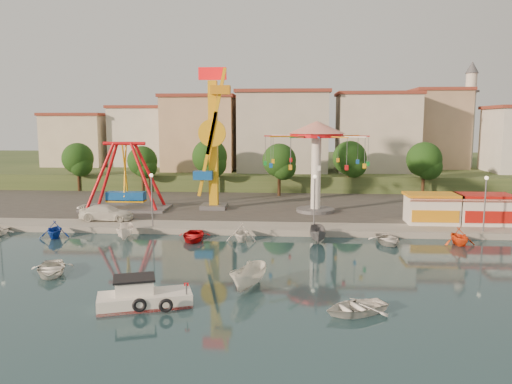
# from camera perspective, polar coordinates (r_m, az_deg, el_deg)

# --- Properties ---
(ground) EXTENTS (200.00, 200.00, 0.00)m
(ground) POSITION_cam_1_polar(r_m,az_deg,el_deg) (36.98, -5.16, -9.19)
(ground) COLOR #142E37
(ground) RESTS_ON ground
(quay_deck) EXTENTS (200.00, 100.00, 0.60)m
(quay_deck) POSITION_cam_1_polar(r_m,az_deg,el_deg) (97.59, 0.75, 1.83)
(quay_deck) COLOR #9E998E
(quay_deck) RESTS_ON ground
(asphalt_pad) EXTENTS (90.00, 28.00, 0.01)m
(asphalt_pad) POSITION_cam_1_polar(r_m,az_deg,el_deg) (65.91, -0.93, -0.95)
(asphalt_pad) COLOR #4C4944
(asphalt_pad) RESTS_ON quay_deck
(hill_terrace) EXTENTS (200.00, 60.00, 3.00)m
(hill_terrace) POSITION_cam_1_polar(r_m,az_deg,el_deg) (102.44, 0.92, 2.80)
(hill_terrace) COLOR #384C26
(hill_terrace) RESTS_ON ground
(pirate_ship_ride) EXTENTS (10.00, 5.00, 8.00)m
(pirate_ship_ride) POSITION_cam_1_polar(r_m,az_deg,el_deg) (60.56, -14.71, 1.60)
(pirate_ship_ride) COLOR #59595E
(pirate_ship_ride) RESTS_ON quay_deck
(kamikaze_tower) EXTENTS (3.77, 3.10, 16.50)m
(kamikaze_tower) POSITION_cam_1_polar(r_m,az_deg,el_deg) (58.74, -4.83, 5.76)
(kamikaze_tower) COLOR #59595E
(kamikaze_tower) RESTS_ON quay_deck
(wave_swinger) EXTENTS (11.60, 11.60, 10.40)m
(wave_swinger) POSITION_cam_1_polar(r_m,az_deg,el_deg) (57.06, 6.92, 5.26)
(wave_swinger) COLOR #59595E
(wave_swinger) RESTS_ON quay_deck
(booth_left) EXTENTS (5.40, 3.78, 3.08)m
(booth_left) POSITION_cam_1_polar(r_m,az_deg,el_deg) (53.96, 19.41, -1.76)
(booth_left) COLOR white
(booth_left) RESTS_ON quay_deck
(booth_mid) EXTENTS (5.40, 3.78, 3.08)m
(booth_mid) POSITION_cam_1_polar(r_m,az_deg,el_deg) (55.54, 24.56, -1.76)
(booth_mid) COLOR white
(booth_mid) RESTS_ON quay_deck
(lamp_post_1) EXTENTS (0.14, 0.14, 5.00)m
(lamp_post_1) POSITION_cam_1_polar(r_m,az_deg,el_deg) (50.42, -11.80, -1.05)
(lamp_post_1) COLOR #59595E
(lamp_post_1) RESTS_ON quay_deck
(lamp_post_2) EXTENTS (0.14, 0.14, 5.00)m
(lamp_post_2) POSITION_cam_1_polar(r_m,az_deg,el_deg) (48.52, 6.69, -1.29)
(lamp_post_2) COLOR #59595E
(lamp_post_2) RESTS_ON quay_deck
(lamp_post_3) EXTENTS (0.14, 0.14, 5.00)m
(lamp_post_3) POSITION_cam_1_polar(r_m,az_deg,el_deg) (51.75, 24.69, -1.39)
(lamp_post_3) COLOR #59595E
(lamp_post_3) RESTS_ON quay_deck
(tree_0) EXTENTS (4.60, 4.60, 7.19)m
(tree_0) POSITION_cam_1_polar(r_m,az_deg,el_deg) (78.75, -19.70, 3.63)
(tree_0) COLOR #382314
(tree_0) RESTS_ON quay_deck
(tree_1) EXTENTS (4.35, 4.35, 6.80)m
(tree_1) POSITION_cam_1_polar(r_m,az_deg,el_deg) (74.58, -12.86, 3.46)
(tree_1) COLOR #382314
(tree_1) RESTS_ON quay_deck
(tree_2) EXTENTS (5.02, 5.02, 7.85)m
(tree_2) POSITION_cam_1_polar(r_m,az_deg,el_deg) (71.80, -5.31, 4.03)
(tree_2) COLOR #382314
(tree_2) RESTS_ON quay_deck
(tree_3) EXTENTS (4.68, 4.68, 7.32)m
(tree_3) POSITION_cam_1_polar(r_m,az_deg,el_deg) (69.43, 2.68, 3.62)
(tree_3) COLOR #382314
(tree_3) RESTS_ON quay_deck
(tree_4) EXTENTS (4.86, 4.86, 7.60)m
(tree_4) POSITION_cam_1_polar(r_m,az_deg,el_deg) (72.83, 10.65, 3.85)
(tree_4) COLOR #382314
(tree_4) RESTS_ON quay_deck
(tree_5) EXTENTS (4.83, 4.83, 7.54)m
(tree_5) POSITION_cam_1_polar(r_m,az_deg,el_deg) (72.85, 18.66, 3.54)
(tree_5) COLOR #382314
(tree_5) RESTS_ON quay_deck
(building_0) EXTENTS (9.26, 9.53, 11.87)m
(building_0) POSITION_cam_1_polar(r_m,az_deg,el_deg) (89.93, -21.78, 6.23)
(building_0) COLOR beige
(building_0) RESTS_ON hill_terrace
(building_1) EXTENTS (12.33, 9.01, 8.63)m
(building_1) POSITION_cam_1_polar(r_m,az_deg,el_deg) (90.47, -13.34, 5.57)
(building_1) COLOR silver
(building_1) RESTS_ON hill_terrace
(building_2) EXTENTS (11.95, 9.28, 11.23)m
(building_2) POSITION_cam_1_polar(r_m,az_deg,el_deg) (87.95, -5.00, 6.54)
(building_2) COLOR tan
(building_2) RESTS_ON hill_terrace
(building_3) EXTENTS (12.59, 10.50, 9.20)m
(building_3) POSITION_cam_1_polar(r_m,az_deg,el_deg) (83.70, 4.06, 5.77)
(building_3) COLOR beige
(building_3) RESTS_ON hill_terrace
(building_4) EXTENTS (10.75, 9.23, 9.24)m
(building_4) POSITION_cam_1_polar(r_m,az_deg,el_deg) (88.09, 12.91, 5.72)
(building_4) COLOR beige
(building_4) RESTS_ON hill_terrace
(building_5) EXTENTS (12.77, 10.96, 11.21)m
(building_5) POSITION_cam_1_polar(r_m,az_deg,el_deg) (89.22, 21.63, 6.02)
(building_5) COLOR tan
(building_5) RESTS_ON hill_terrace
(minaret) EXTENTS (2.80, 2.80, 18.00)m
(minaret) POSITION_cam_1_polar(r_m,az_deg,el_deg) (93.81, 23.22, 8.42)
(minaret) COLOR silver
(minaret) RESTS_ON hill_terrace
(cabin_motorboat) EXTENTS (5.85, 3.72, 1.93)m
(cabin_motorboat) POSITION_cam_1_polar(r_m,az_deg,el_deg) (31.14, -12.82, -11.73)
(cabin_motorboat) COLOR white
(cabin_motorboat) RESTS_ON ground
(rowboat_a) EXTENTS (4.27, 4.94, 0.86)m
(rowboat_a) POSITION_cam_1_polar(r_m,az_deg,el_deg) (39.24, -22.40, -8.11)
(rowboat_a) COLOR white
(rowboat_a) RESTS_ON ground
(rowboat_b) EXTENTS (4.69, 4.21, 0.80)m
(rowboat_b) POSITION_cam_1_polar(r_m,az_deg,el_deg) (29.90, 11.26, -12.77)
(rowboat_b) COLOR white
(rowboat_b) RESTS_ON ground
(skiff) EXTENTS (2.92, 4.45, 1.61)m
(skiff) POSITION_cam_1_polar(r_m,az_deg,el_deg) (33.18, -0.81, -9.74)
(skiff) COLOR white
(skiff) RESTS_ON ground
(van) EXTENTS (5.63, 2.44, 1.61)m
(van) POSITION_cam_1_polar(r_m,az_deg,el_deg) (54.91, -16.74, -2.28)
(van) COLOR white
(van) RESTS_ON quay_deck
(moored_boat_1) EXTENTS (3.52, 3.79, 1.64)m
(moored_boat_1) POSITION_cam_1_polar(r_m,az_deg,el_deg) (50.97, -22.04, -3.98)
(moored_boat_1) COLOR #143BB5
(moored_boat_1) RESTS_ON ground
(moored_boat_2) EXTENTS (1.96, 3.84, 1.42)m
(moored_boat_2) POSITION_cam_1_polar(r_m,az_deg,el_deg) (48.37, -14.71, -4.42)
(moored_boat_2) COLOR white
(moored_boat_2) RESTS_ON ground
(moored_boat_3) EXTENTS (3.32, 4.42, 0.87)m
(moored_boat_3) POSITION_cam_1_polar(r_m,az_deg,el_deg) (46.76, -7.20, -4.98)
(moored_boat_3) COLOR red
(moored_boat_3) RESTS_ON ground
(moored_boat_4) EXTENTS (2.85, 3.27, 1.68)m
(moored_boat_4) POSITION_cam_1_polar(r_m,az_deg,el_deg) (46.00, -1.68, -4.63)
(moored_boat_4) COLOR white
(moored_boat_4) RESTS_ON ground
(moored_boat_5) EXTENTS (1.56, 3.96, 1.52)m
(moored_boat_5) POSITION_cam_1_polar(r_m,az_deg,el_deg) (45.84, 7.10, -4.83)
(moored_boat_5) COLOR slate
(moored_boat_5) RESTS_ON ground
(moored_boat_6) EXTENTS (3.33, 4.30, 0.82)m
(moored_boat_6) POSITION_cam_1_polar(r_m,az_deg,el_deg) (46.67, 14.82, -5.25)
(moored_boat_6) COLOR silver
(moored_boat_6) RESTS_ON ground
(moored_boat_7) EXTENTS (3.05, 3.40, 1.61)m
(moored_boat_7) POSITION_cam_1_polar(r_m,az_deg,el_deg) (48.13, 22.21, -4.70)
(moored_boat_7) COLOR #FE4C16
(moored_boat_7) RESTS_ON ground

